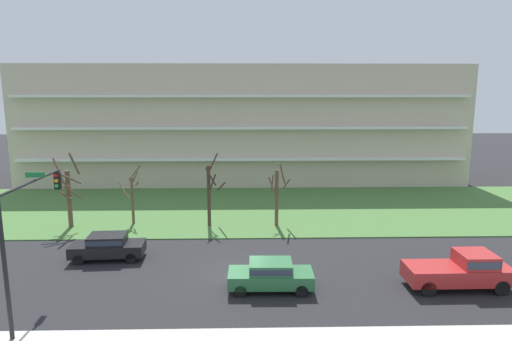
% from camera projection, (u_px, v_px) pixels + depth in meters
% --- Properties ---
extents(ground, '(160.00, 160.00, 0.00)m').
position_uv_depth(ground, '(241.00, 274.00, 25.14)').
color(ground, '#232326').
extents(grass_lawn_strip, '(80.00, 16.00, 0.08)m').
position_uv_depth(grass_lawn_strip, '(242.00, 208.00, 38.90)').
color(grass_lawn_strip, '#477238').
rests_on(grass_lawn_strip, ground).
extents(apartment_building, '(48.06, 13.21, 12.87)m').
position_uv_depth(apartment_building, '(243.00, 123.00, 51.63)').
color(apartment_building, beige).
rests_on(apartment_building, ground).
extents(tree_far_left, '(2.20, 1.83, 5.87)m').
position_uv_depth(tree_far_left, '(69.00, 193.00, 32.94)').
color(tree_far_left, brown).
rests_on(tree_far_left, ground).
extents(tree_left, '(1.73, 1.74, 4.61)m').
position_uv_depth(tree_left, '(132.00, 196.00, 34.14)').
color(tree_left, brown).
rests_on(tree_left, ground).
extents(tree_center, '(1.54, 1.92, 5.66)m').
position_uv_depth(tree_center, '(210.00, 192.00, 33.40)').
color(tree_center, '#423023').
rests_on(tree_center, ground).
extents(tree_right, '(1.67, 1.65, 5.01)m').
position_uv_depth(tree_right, '(277.00, 195.00, 33.49)').
color(tree_right, brown).
rests_on(tree_right, ground).
extents(sedan_green_near_left, '(4.43, 1.87, 1.57)m').
position_uv_depth(sedan_green_near_left, '(271.00, 274.00, 23.05)').
color(sedan_green_near_left, '#2D6B3D').
rests_on(sedan_green_near_left, ground).
extents(sedan_black_center_left, '(4.49, 2.04, 1.57)m').
position_uv_depth(sedan_black_center_left, '(108.00, 246.00, 27.25)').
color(sedan_black_center_left, black).
rests_on(sedan_black_center_left, ground).
extents(pickup_red_center_right, '(5.42, 2.04, 1.95)m').
position_uv_depth(pickup_red_center_right, '(462.00, 270.00, 23.26)').
color(pickup_red_center_right, '#B22828').
rests_on(pickup_red_center_right, ground).
extents(traffic_signal_mast, '(0.90, 5.95, 6.60)m').
position_uv_depth(traffic_signal_mast, '(26.00, 223.00, 19.56)').
color(traffic_signal_mast, black).
rests_on(traffic_signal_mast, ground).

